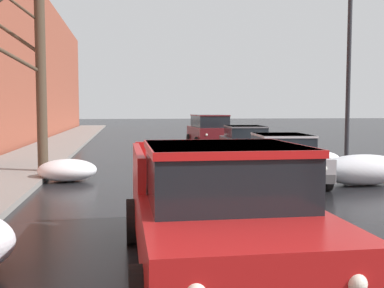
% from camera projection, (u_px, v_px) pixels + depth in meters
% --- Properties ---
extents(left_sidewalk_slab, '(2.95, 80.00, 0.15)m').
position_uv_depth(left_sidewalk_slab, '(19.00, 166.00, 16.80)').
color(left_sidewalk_slab, gray).
rests_on(left_sidewalk_slab, ground).
extents(snow_bank_near_corner_left, '(1.73, 1.27, 0.66)m').
position_uv_depth(snow_bank_near_corner_left, '(67.00, 170.00, 13.76)').
color(snow_bank_near_corner_left, white).
rests_on(snow_bank_near_corner_left, ground).
extents(snow_bank_along_left_kerb, '(2.04, 1.19, 0.60)m').
position_uv_depth(snow_bank_along_left_kerb, '(313.00, 159.00, 17.27)').
color(snow_bank_along_left_kerb, white).
rests_on(snow_bank_along_left_kerb, ground).
extents(snow_bank_near_corner_right, '(2.65, 1.22, 0.87)m').
position_uv_depth(snow_bank_near_corner_right, '(364.00, 170.00, 13.06)').
color(snow_bank_near_corner_right, white).
rests_on(snow_bank_near_corner_right, ground).
extents(bare_tree_mid_block, '(2.25, 1.92, 6.68)m').
position_uv_depth(bare_tree_mid_block, '(38.00, 68.00, 14.74)').
color(bare_tree_mid_block, '#4C3D2D').
rests_on(bare_tree_mid_block, ground).
extents(pickup_truck_red_approaching_near_lane, '(2.14, 5.31, 1.76)m').
position_uv_depth(pickup_truck_red_approaching_near_lane, '(213.00, 210.00, 5.79)').
color(pickup_truck_red_approaching_near_lane, red).
rests_on(pickup_truck_red_approaching_near_lane, ground).
extents(sedan_silver_parked_kerbside_close, '(2.18, 4.05, 1.42)m').
position_uv_depth(sedan_silver_parked_kerbside_close, '(283.00, 158.00, 13.31)').
color(sedan_silver_parked_kerbside_close, '#B7B7BC').
rests_on(sedan_silver_parked_kerbside_close, ground).
extents(sedan_grey_parked_kerbside_mid, '(2.18, 4.22, 1.42)m').
position_uv_depth(sedan_grey_parked_kerbside_mid, '(246.00, 141.00, 19.83)').
color(sedan_grey_parked_kerbside_mid, slate).
rests_on(sedan_grey_parked_kerbside_mid, ground).
extents(suv_maroon_parked_far_down_block, '(2.20, 4.40, 1.82)m').
position_uv_depth(suv_maroon_parked_far_down_block, '(209.00, 130.00, 25.91)').
color(suv_maroon_parked_far_down_block, maroon).
rests_on(suv_maroon_parked_far_down_block, ground).
extents(street_lamp_post, '(0.44, 0.24, 6.33)m').
position_uv_depth(street_lamp_post, '(349.00, 66.00, 14.87)').
color(street_lamp_post, '#28282D').
rests_on(street_lamp_post, ground).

